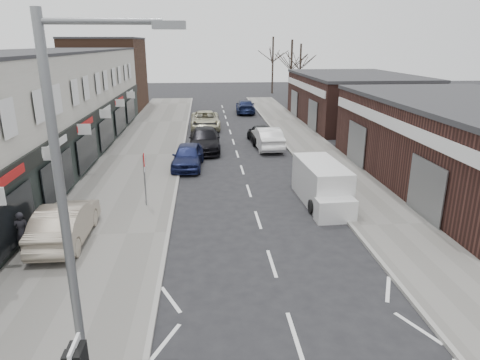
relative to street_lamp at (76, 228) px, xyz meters
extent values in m
cube|color=slate|center=(-2.22, 22.80, -4.56)|extent=(5.50, 64.00, 0.12)
cube|color=slate|center=(10.28, 22.80, -4.56)|extent=(3.50, 64.00, 0.12)
cube|color=#B8B5A8|center=(-8.97, 20.30, -1.07)|extent=(8.00, 41.00, 7.10)
cube|color=#442A1D|center=(-8.97, 45.80, -0.62)|extent=(8.00, 10.00, 8.00)
cube|color=#391E19|center=(17.03, 14.80, -2.37)|extent=(10.00, 18.00, 4.50)
cube|color=#391E19|center=(17.03, 34.80, -2.37)|extent=(10.00, 16.00, 4.50)
cylinder|color=slate|center=(-0.17, 0.00, -0.50)|extent=(0.16, 0.16, 8.00)
cylinder|color=slate|center=(0.73, 0.00, 3.30)|extent=(1.80, 0.10, 0.10)
cube|color=slate|center=(1.73, 0.00, 3.25)|extent=(0.50, 0.22, 0.12)
cylinder|color=slate|center=(-0.67, 12.80, -3.25)|extent=(0.07, 0.07, 2.50)
cube|color=white|center=(-0.62, 12.80, -2.65)|extent=(0.04, 0.45, 0.25)
cube|color=silver|center=(7.93, 12.91, -3.62)|extent=(2.01, 4.45, 2.00)
cube|color=silver|center=(7.93, 10.34, -4.10)|extent=(1.80, 0.84, 1.05)
cylinder|color=black|center=(7.11, 11.38, -4.29)|extent=(0.21, 0.67, 0.67)
cylinder|color=black|center=(8.74, 11.38, -4.29)|extent=(0.21, 0.67, 0.67)
cylinder|color=black|center=(7.11, 14.44, -4.29)|extent=(0.21, 0.67, 0.67)
cylinder|color=black|center=(8.74, 14.44, -4.29)|extent=(0.21, 0.67, 0.67)
imported|color=#A09380|center=(-3.32, 9.10, -3.72)|extent=(1.71, 4.78, 1.57)
imported|color=black|center=(-4.67, 8.34, -3.72)|extent=(0.66, 0.54, 1.57)
imported|color=#151C44|center=(1.13, 19.57, -3.85)|extent=(2.12, 4.62, 1.54)
imported|color=black|center=(2.22, 24.08, -3.81)|extent=(2.35, 5.61, 1.62)
imported|color=#B7B393|center=(2.33, 32.52, -3.83)|extent=(2.67, 5.71, 1.58)
imported|color=silver|center=(6.91, 24.31, -3.81)|extent=(1.95, 5.01, 1.63)
imported|color=black|center=(6.73, 26.22, -3.86)|extent=(2.06, 4.57, 1.52)
imported|color=#151E42|center=(6.92, 41.35, -3.88)|extent=(2.38, 5.22, 1.48)
camera|label=1|loc=(2.21, -6.86, 3.00)|focal=32.00mm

